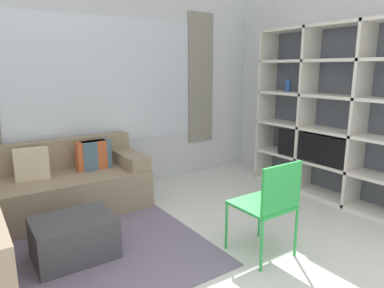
% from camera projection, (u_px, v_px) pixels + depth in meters
% --- Properties ---
extents(wall_back, '(5.91, 0.11, 2.70)m').
position_uv_depth(wall_back, '(106.00, 88.00, 4.40)').
color(wall_back, silver).
rests_on(wall_back, ground_plane).
extents(wall_right, '(0.07, 4.41, 2.70)m').
position_uv_depth(wall_right, '(331.00, 89.00, 4.40)').
color(wall_right, silver).
rests_on(wall_right, ground_plane).
extents(area_rug, '(2.75, 2.07, 0.01)m').
position_uv_depth(area_rug, '(42.00, 260.00, 2.92)').
color(area_rug, slate).
rests_on(area_rug, ground_plane).
extents(shelving_unit, '(0.37, 2.19, 2.13)m').
position_uv_depth(shelving_unit, '(333.00, 115.00, 4.21)').
color(shelving_unit, '#515660').
rests_on(shelving_unit, ground_plane).
extents(couch_main, '(2.06, 0.83, 0.79)m').
position_uv_depth(couch_main, '(52.00, 188.00, 3.79)').
color(couch_main, gray).
rests_on(couch_main, ground_plane).
extents(ottoman, '(0.66, 0.50, 0.37)m').
position_uv_depth(ottoman, '(74.00, 238.00, 2.94)').
color(ottoman, '#47474C').
rests_on(ottoman, ground_plane).
extents(folding_chair, '(0.44, 0.46, 0.86)m').
position_uv_depth(folding_chair, '(269.00, 201.00, 2.88)').
color(folding_chair, green).
rests_on(folding_chair, ground_plane).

